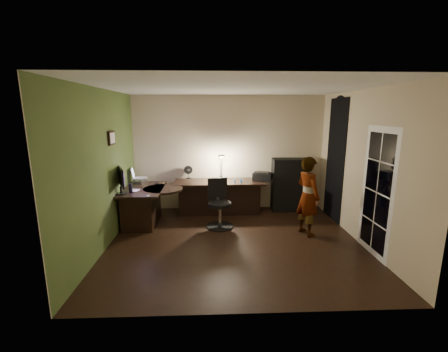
{
  "coord_description": "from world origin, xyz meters",
  "views": [
    {
      "loc": [
        -0.41,
        -5.07,
        2.3
      ],
      "look_at": [
        -0.15,
        1.05,
        1.0
      ],
      "focal_mm": 24.0,
      "sensor_mm": 36.0,
      "label": 1
    }
  ],
  "objects_px": {
    "desk_left": "(144,206)",
    "monitor": "(121,184)",
    "office_chair": "(220,204)",
    "person": "(308,196)",
    "cabinet": "(290,185)",
    "desk_right": "(219,197)"
  },
  "relations": [
    {
      "from": "monitor",
      "to": "person",
      "type": "bearing_deg",
      "value": -27.57
    },
    {
      "from": "desk_right",
      "to": "desk_left",
      "type": "bearing_deg",
      "value": -160.89
    },
    {
      "from": "desk_left",
      "to": "monitor",
      "type": "height_order",
      "value": "monitor"
    },
    {
      "from": "office_chair",
      "to": "monitor",
      "type": "bearing_deg",
      "value": 174.18
    },
    {
      "from": "office_chair",
      "to": "person",
      "type": "distance_m",
      "value": 1.73
    },
    {
      "from": "person",
      "to": "desk_right",
      "type": "bearing_deg",
      "value": 29.39
    },
    {
      "from": "desk_left",
      "to": "desk_right",
      "type": "distance_m",
      "value": 1.7
    },
    {
      "from": "office_chair",
      "to": "desk_right",
      "type": "bearing_deg",
      "value": 78.78
    },
    {
      "from": "desk_left",
      "to": "person",
      "type": "distance_m",
      "value": 3.33
    },
    {
      "from": "monitor",
      "to": "cabinet",
      "type": "bearing_deg",
      "value": -4.66
    },
    {
      "from": "desk_left",
      "to": "office_chair",
      "type": "bearing_deg",
      "value": -10.29
    },
    {
      "from": "cabinet",
      "to": "monitor",
      "type": "bearing_deg",
      "value": -159.52
    },
    {
      "from": "monitor",
      "to": "office_chair",
      "type": "distance_m",
      "value": 1.96
    },
    {
      "from": "desk_right",
      "to": "cabinet",
      "type": "bearing_deg",
      "value": 6.15
    },
    {
      "from": "cabinet",
      "to": "office_chair",
      "type": "bearing_deg",
      "value": -145.94
    },
    {
      "from": "desk_left",
      "to": "person",
      "type": "xyz_separation_m",
      "value": [
        3.23,
        -0.7,
        0.37
      ]
    },
    {
      "from": "cabinet",
      "to": "office_chair",
      "type": "distance_m",
      "value": 2.01
    },
    {
      "from": "cabinet",
      "to": "person",
      "type": "distance_m",
      "value": 1.49
    },
    {
      "from": "desk_right",
      "to": "person",
      "type": "distance_m",
      "value": 2.11
    },
    {
      "from": "desk_left",
      "to": "monitor",
      "type": "bearing_deg",
      "value": -127.92
    },
    {
      "from": "cabinet",
      "to": "office_chair",
      "type": "relative_size",
      "value": 1.26
    },
    {
      "from": "cabinet",
      "to": "office_chair",
      "type": "height_order",
      "value": "cabinet"
    }
  ]
}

